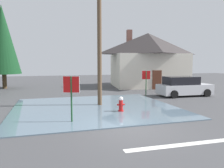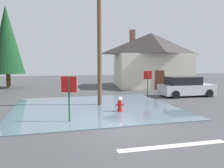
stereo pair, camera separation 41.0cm
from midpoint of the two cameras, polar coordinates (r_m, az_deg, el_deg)
ground_plane at (r=9.68m, az=5.87°, el=-11.69°), size 80.00×80.00×0.10m
flood_puddle at (r=13.82m, az=-3.59°, el=-6.08°), size 9.83×8.94×0.05m
lane_stop_bar at (r=8.07m, az=17.22°, el=-15.11°), size 3.98×0.39×0.01m
stop_sign_near at (r=10.40m, az=-10.03°, el=-1.36°), size 0.75×0.30×2.21m
fire_hydrant at (r=12.57m, az=3.01°, el=-5.35°), size 0.45×0.38×0.89m
utility_pole at (r=14.40m, az=-2.47°, el=13.02°), size 1.60×0.28×9.00m
stop_sign_far at (r=18.72m, az=9.89°, el=1.57°), size 0.75×0.15×2.15m
house at (r=26.41m, az=10.46°, el=6.45°), size 9.44×8.08×6.74m
parked_car at (r=19.40m, az=19.15°, el=-0.72°), size 4.52×2.16×1.65m
pine_tree_tall_left at (r=26.56m, az=-25.33°, el=10.34°), size 3.57×3.57×8.93m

